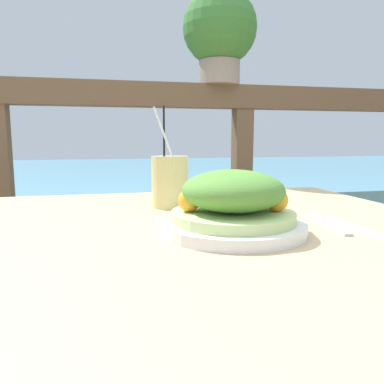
% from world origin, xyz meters
% --- Properties ---
extents(patio_table, '(1.20, 0.95, 0.71)m').
position_xyz_m(patio_table, '(0.00, 0.00, 0.63)').
color(patio_table, tan).
rests_on(patio_table, ground_plane).
extents(railing_fence, '(2.80, 0.08, 1.08)m').
position_xyz_m(railing_fence, '(0.00, 0.78, 0.77)').
color(railing_fence, brown).
rests_on(railing_fence, ground_plane).
extents(sea_backdrop, '(12.00, 4.00, 0.56)m').
position_xyz_m(sea_backdrop, '(0.00, 3.28, 0.28)').
color(sea_backdrop, '#568EA8').
rests_on(sea_backdrop, ground_plane).
extents(salad_plate, '(0.26, 0.26, 0.11)m').
position_xyz_m(salad_plate, '(0.13, -0.05, 0.76)').
color(salad_plate, white).
rests_on(salad_plate, patio_table).
extents(drink_glass, '(0.09, 0.09, 0.24)m').
position_xyz_m(drink_glass, '(0.06, 0.22, 0.77)').
color(drink_glass, '#DBCC7F').
rests_on(drink_glass, patio_table).
extents(potted_plant, '(0.29, 0.29, 0.36)m').
position_xyz_m(potted_plant, '(0.35, 0.78, 1.28)').
color(potted_plant, gray).
rests_on(potted_plant, railing_fence).
extents(fork, '(0.05, 0.18, 0.00)m').
position_xyz_m(fork, '(0.33, -0.04, 0.71)').
color(fork, silver).
rests_on(fork, patio_table).
extents(knife, '(0.02, 0.18, 0.00)m').
position_xyz_m(knife, '(0.35, -0.08, 0.71)').
color(knife, silver).
rests_on(knife, patio_table).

